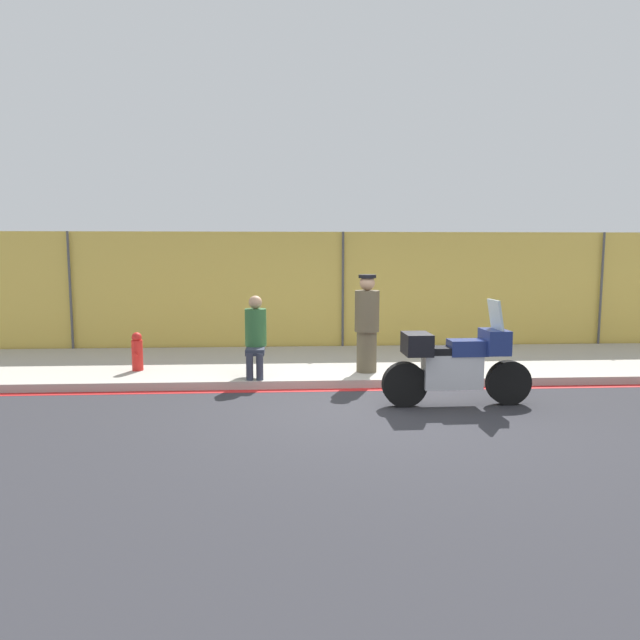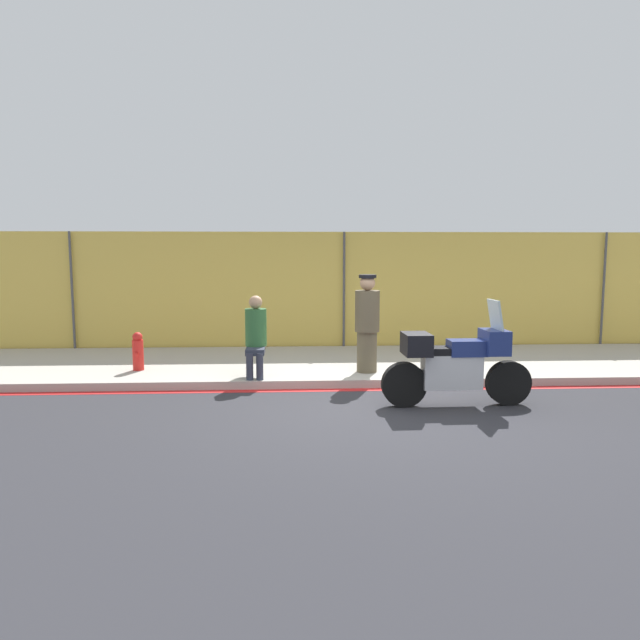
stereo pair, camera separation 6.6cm
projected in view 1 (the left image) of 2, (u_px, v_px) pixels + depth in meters
The scene contains 8 objects.
ground_plane at pixel (374, 408), 7.91m from camera, with size 120.00×120.00×0.00m, color #2D2D33.
sidewalk at pixel (351, 364), 10.67m from camera, with size 42.32×3.34×0.13m.
curb_paint_stripe at pixel (364, 390), 8.94m from camera, with size 42.32×0.18×0.01m.
storefront_fence at pixel (342, 292), 12.27m from camera, with size 40.20×0.17×2.58m.
motorcycle at pixel (456, 363), 7.95m from camera, with size 2.12×0.51×1.49m.
officer_standing at pixel (367, 323), 9.55m from camera, with size 0.41×0.41×1.64m.
person_seated_on_curb at pixel (256, 331), 9.29m from camera, with size 0.35×0.66×1.31m.
fire_hydrant at pixel (137, 352), 9.72m from camera, with size 0.18×0.23×0.66m.
Camera 1 is at (-1.19, -7.66, 2.14)m, focal length 32.00 mm.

